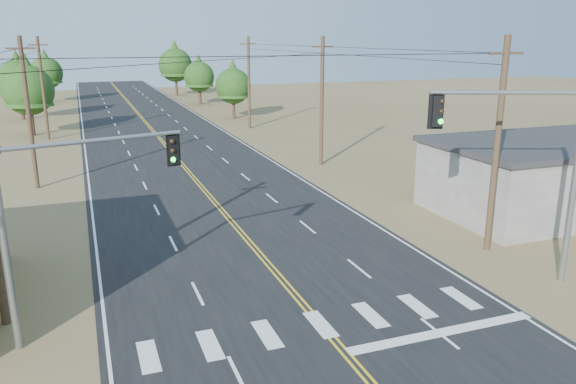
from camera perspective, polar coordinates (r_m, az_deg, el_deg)
name	(u,v)px	position (r m, az deg, el deg)	size (l,w,h in m)	color
road	(197,181)	(40.37, -9.27, 1.09)	(15.00, 200.00, 0.02)	black
building_right	(562,176)	(36.79, 26.10, 1.48)	(15.00, 8.00, 4.00)	#9B9A8D
utility_pole_left_mid	(28,113)	(40.86, -24.87, 7.34)	(1.80, 0.30, 10.00)	#4C3826
utility_pole_left_far	(43,88)	(60.72, -23.64, 9.67)	(1.80, 0.30, 10.00)	#4C3826
utility_pole_right_near	(497,145)	(27.55, 20.47, 4.52)	(1.80, 0.30, 10.00)	#4C3826
utility_pole_right_mid	(322,100)	(44.47, 3.46, 9.27)	(1.80, 0.30, 10.00)	#4C3826
utility_pole_right_far	(249,82)	(63.21, -3.99, 11.08)	(1.80, 0.30, 10.00)	#4C3826
signal_mast_left	(61,205)	(19.62, -22.06, -1.20)	(5.99, 1.72, 6.80)	gray
signal_mast_right	(534,155)	(24.30, 23.75, 3.50)	(5.72, 2.49, 8.04)	gray
tree_left_near	(28,85)	(63.98, -24.94, 9.82)	(5.08, 5.08, 8.47)	#3F2D1E
tree_left_mid	(18,77)	(77.36, -25.72, 10.47)	(5.10, 5.10, 8.49)	#3F2D1E
tree_left_far	(46,70)	(97.09, -23.38, 11.34)	(4.93, 4.93, 8.22)	#3F2D1E
tree_right_near	(233,82)	(71.27, -5.60, 11.02)	(4.40, 4.40, 7.33)	#3F2D1E
tree_right_mid	(199,74)	(87.47, -9.03, 11.79)	(4.52, 4.52, 7.54)	#3F2D1E
tree_right_far	(175,62)	(101.70, -11.39, 12.86)	(5.72, 5.72, 9.53)	#3F2D1E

